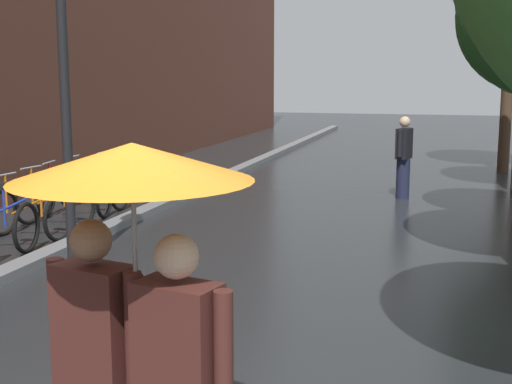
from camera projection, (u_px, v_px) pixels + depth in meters
The scene contains 9 objects.
kerb_strip at pixel (190, 191), 14.06m from camera, with size 0.30×36.00×0.12m, color slate.
parked_bicycle_4 at pixel (30, 214), 10.23m from camera, with size 1.15×0.81×0.96m.
parked_bicycle_5 at pixel (54, 204), 11.01m from camera, with size 1.17×0.84×0.96m.
parked_bicycle_6 at pixel (75, 195), 11.76m from camera, with size 1.16×0.84×0.96m.
parked_bicycle_7 at pixel (95, 188), 12.50m from camera, with size 1.10×0.72×0.96m.
parked_bicycle_8 at pixel (125, 182), 13.21m from camera, with size 1.09×0.72×0.96m.
couple_under_umbrella at pixel (134, 283), 3.36m from camera, with size 1.15×1.15×2.08m.
street_lamp_post at pixel (65, 85), 8.23m from camera, with size 0.24×0.24×3.83m.
pedestrian_walking_midground at pixel (404, 157), 13.50m from camera, with size 0.32×0.57×1.59m.
Camera 1 is at (1.81, -3.00, 2.40)m, focal length 49.11 mm.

